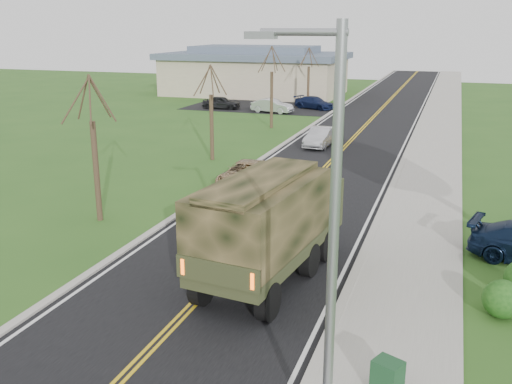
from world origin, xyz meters
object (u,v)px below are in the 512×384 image
at_px(military_truck, 270,220).
at_px(utility_box_near, 387,377).
at_px(suv_champagne, 246,174).
at_px(sedan_silver, 320,137).

distance_m(military_truck, utility_box_near, 6.75).
xyz_separation_m(suv_champagne, sedan_silver, (1.37, 11.00, 0.03)).
bearing_deg(suv_champagne, military_truck, -66.13).
bearing_deg(utility_box_near, military_truck, 155.35).
relative_size(sedan_silver, utility_box_near, 4.96).
relative_size(military_truck, utility_box_near, 9.25).
bearing_deg(suv_champagne, utility_box_near, -59.87).
xyz_separation_m(military_truck, utility_box_near, (4.31, -4.97, -1.54)).
height_order(sedan_silver, utility_box_near, sedan_silver).
bearing_deg(suv_champagne, sedan_silver, 82.86).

